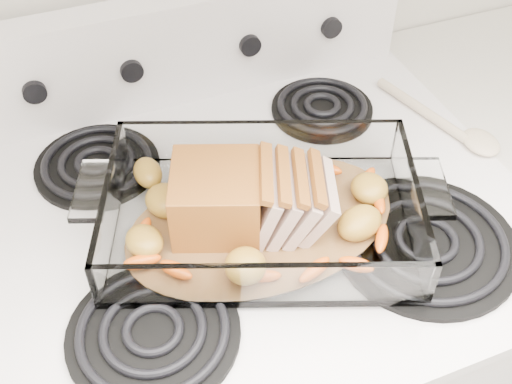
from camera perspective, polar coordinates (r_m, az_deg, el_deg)
name	(u,v)px	position (r m, az deg, el deg)	size (l,w,h in m)	color
electric_range	(253,365)	(1.29, -0.29, -15.16)	(0.78, 0.70, 1.12)	silver
baking_dish	(261,216)	(0.87, 0.49, -2.14)	(0.41, 0.27, 0.08)	white
pork_roast	(240,205)	(0.84, -1.44, -1.20)	(0.22, 0.12, 0.09)	brown
roast_vegetables	(250,198)	(0.89, -0.50, -0.56)	(0.32, 0.17, 0.04)	#D55912
wooden_spoon	(454,127)	(1.09, 17.22, 5.51)	(0.10, 0.24, 0.02)	#C6B396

